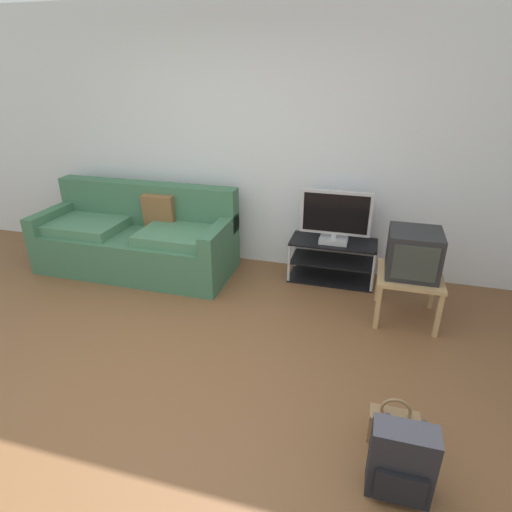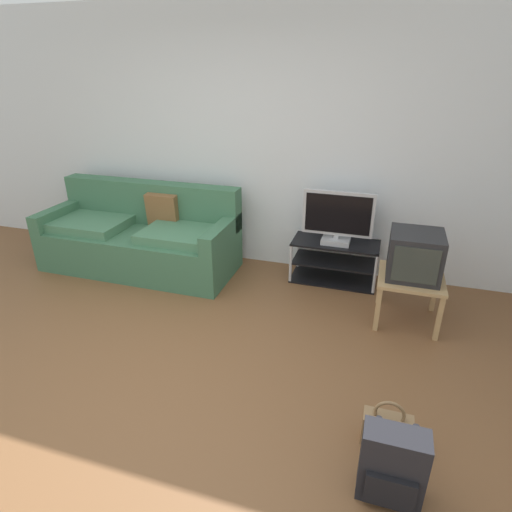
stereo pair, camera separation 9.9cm
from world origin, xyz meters
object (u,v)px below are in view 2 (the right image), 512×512
(crt_tv, at_px, (415,255))
(handbag, at_px, (387,429))
(tv_stand, at_px, (334,261))
(couch, at_px, (142,238))
(flat_tv, at_px, (338,218))
(backpack, at_px, (392,466))
(side_table, at_px, (410,283))

(crt_tv, height_order, handbag, crt_tv)
(tv_stand, xyz_separation_m, crt_tv, (0.72, -0.56, 0.41))
(couch, relative_size, handbag, 6.62)
(couch, height_order, flat_tv, flat_tv)
(flat_tv, relative_size, crt_tv, 1.58)
(couch, relative_size, backpack, 4.84)
(backpack, xyz_separation_m, handbag, (-0.02, 0.35, -0.10))
(couch, distance_m, side_table, 2.84)
(tv_stand, distance_m, backpack, 2.47)
(tv_stand, height_order, handbag, tv_stand)
(flat_tv, xyz_separation_m, backpack, (0.62, -2.37, -0.49))
(couch, height_order, tv_stand, couch)
(side_table, bearing_deg, couch, 174.10)
(tv_stand, bearing_deg, side_table, -38.70)
(tv_stand, height_order, backpack, same)
(flat_tv, bearing_deg, side_table, -37.60)
(flat_tv, height_order, handbag, flat_tv)
(backpack, bearing_deg, flat_tv, 131.67)
(backpack, bearing_deg, couch, 169.23)
(tv_stand, bearing_deg, handbag, -73.54)
(couch, bearing_deg, backpack, -37.67)
(backpack, bearing_deg, tv_stand, 131.53)
(couch, height_order, backpack, couch)
(crt_tv, xyz_separation_m, backpack, (-0.10, -1.83, -0.42))
(flat_tv, distance_m, handbag, 2.19)
(flat_tv, xyz_separation_m, crt_tv, (0.72, -0.54, -0.07))
(flat_tv, xyz_separation_m, side_table, (0.72, -0.56, -0.33))
(tv_stand, bearing_deg, couch, -172.23)
(side_table, relative_size, handbag, 1.71)
(side_table, xyz_separation_m, crt_tv, (-0.00, 0.02, 0.26))
(handbag, bearing_deg, tv_stand, 106.46)
(crt_tv, bearing_deg, handbag, -94.65)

